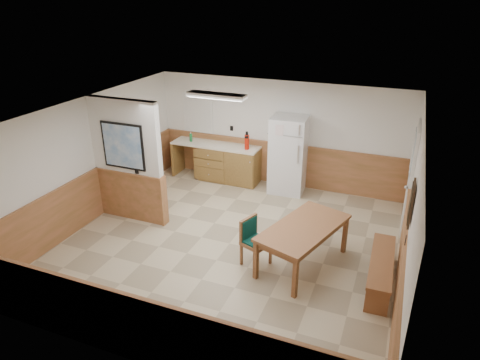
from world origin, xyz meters
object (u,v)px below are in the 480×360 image
at_px(refrigerator, 288,155).
at_px(dining_bench, 381,265).
at_px(dining_table, 304,231).
at_px(soap_bottle, 191,138).
at_px(fire_extinguisher, 247,142).
at_px(dining_chair, 252,237).

relative_size(refrigerator, dining_bench, 1.10).
height_order(refrigerator, dining_table, refrigerator).
bearing_deg(refrigerator, soap_bottle, 176.40).
bearing_deg(refrigerator, fire_extinguisher, 176.59).
relative_size(dining_chair, fire_extinguisher, 1.98).
bearing_deg(fire_extinguisher, soap_bottle, -156.23).
relative_size(refrigerator, dining_chair, 2.10).
relative_size(dining_bench, dining_chair, 1.92).
bearing_deg(soap_bottle, fire_extinguisher, -0.60).
bearing_deg(soap_bottle, refrigerator, -0.47).
bearing_deg(refrigerator, dining_table, -72.11).
xyz_separation_m(refrigerator, dining_table, (1.07, -2.77, -0.24)).
bearing_deg(refrigerator, dining_chair, -88.43).
relative_size(refrigerator, dining_table, 0.93).
xyz_separation_m(dining_bench, soap_bottle, (-4.86, 2.84, 0.66)).
height_order(dining_table, dining_chair, dining_chair).
bearing_deg(refrigerator, dining_bench, -53.25).
height_order(refrigerator, fire_extinguisher, refrigerator).
bearing_deg(dining_bench, soap_bottle, 148.48).
relative_size(dining_bench, fire_extinguisher, 3.79).
bearing_deg(dining_bench, refrigerator, 128.68).
relative_size(dining_bench, soap_bottle, 8.03).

